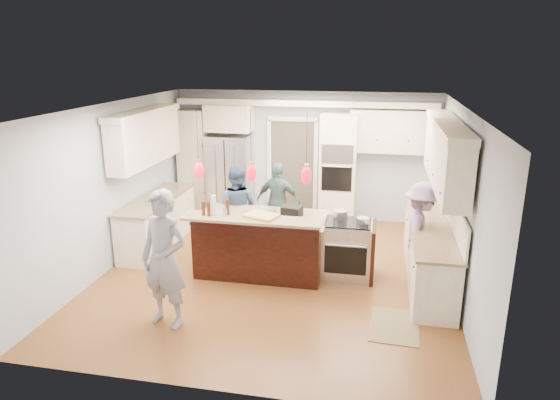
# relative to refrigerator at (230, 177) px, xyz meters

# --- Properties ---
(ground_plane) EXTENTS (6.00, 6.00, 0.00)m
(ground_plane) POSITION_rel_refrigerator_xyz_m (1.55, -2.64, -0.90)
(ground_plane) COLOR brown
(ground_plane) RESTS_ON ground
(room_shell) EXTENTS (5.54, 6.04, 2.72)m
(room_shell) POSITION_rel_refrigerator_xyz_m (1.55, -2.64, 0.92)
(room_shell) COLOR #B2BCC6
(room_shell) RESTS_ON ground
(refrigerator) EXTENTS (0.90, 0.70, 1.80)m
(refrigerator) POSITION_rel_refrigerator_xyz_m (0.00, 0.00, 0.00)
(refrigerator) COLOR #B7B7BC
(refrigerator) RESTS_ON ground
(oven_column) EXTENTS (0.72, 0.69, 2.30)m
(oven_column) POSITION_rel_refrigerator_xyz_m (2.30, 0.03, 0.25)
(oven_column) COLOR #FCECCC
(oven_column) RESTS_ON ground
(back_upper_cabinets) EXTENTS (5.30, 0.61, 2.54)m
(back_upper_cabinets) POSITION_rel_refrigerator_xyz_m (0.80, 0.12, 0.77)
(back_upper_cabinets) COLOR #FCECCC
(back_upper_cabinets) RESTS_ON ground
(right_counter_run) EXTENTS (0.64, 3.10, 2.51)m
(right_counter_run) POSITION_rel_refrigerator_xyz_m (3.99, -2.34, 0.16)
(right_counter_run) COLOR #FCECCC
(right_counter_run) RESTS_ON ground
(left_cabinets) EXTENTS (0.64, 2.30, 2.51)m
(left_cabinets) POSITION_rel_refrigerator_xyz_m (-0.89, -1.84, 0.16)
(left_cabinets) COLOR #FCECCC
(left_cabinets) RESTS_ON ground
(kitchen_island) EXTENTS (2.10, 1.46, 1.12)m
(kitchen_island) POSITION_rel_refrigerator_xyz_m (1.30, -2.57, -0.41)
(kitchen_island) COLOR black
(kitchen_island) RESTS_ON ground
(island_range) EXTENTS (0.82, 0.71, 0.92)m
(island_range) POSITION_rel_refrigerator_xyz_m (2.71, -2.49, -0.44)
(island_range) COLOR #B7B7BC
(island_range) RESTS_ON ground
(pendant_lights) EXTENTS (1.75, 0.15, 1.03)m
(pendant_lights) POSITION_rel_refrigerator_xyz_m (1.30, -3.15, 0.90)
(pendant_lights) COLOR black
(pendant_lights) RESTS_ON ground
(person_bar_end) EXTENTS (0.76, 0.59, 1.84)m
(person_bar_end) POSITION_rel_refrigerator_xyz_m (0.46, -4.44, 0.02)
(person_bar_end) COLOR gray
(person_bar_end) RESTS_ON ground
(person_far_left) EXTENTS (0.83, 0.68, 1.59)m
(person_far_left) POSITION_rel_refrigerator_xyz_m (0.66, -1.79, -0.11)
(person_far_left) COLOR #344665
(person_far_left) RESTS_ON ground
(person_far_right) EXTENTS (0.91, 0.47, 1.48)m
(person_far_right) POSITION_rel_refrigerator_xyz_m (1.27, -1.04, -0.16)
(person_far_right) COLOR #445F5C
(person_far_right) RESTS_ON ground
(person_range_side) EXTENTS (0.65, 1.06, 1.59)m
(person_range_side) POSITION_rel_refrigerator_xyz_m (3.80, -2.41, -0.10)
(person_range_side) COLOR #9077A0
(person_range_side) RESTS_ON ground
(floor_rug) EXTENTS (0.67, 0.95, 0.01)m
(floor_rug) POSITION_rel_refrigerator_xyz_m (3.42, -3.92, -0.89)
(floor_rug) COLOR olive
(floor_rug) RESTS_ON ground
(water_bottle) EXTENTS (0.09, 0.09, 0.31)m
(water_bottle) POSITION_rel_refrigerator_xyz_m (0.71, -3.16, 0.37)
(water_bottle) COLOR silver
(water_bottle) RESTS_ON kitchen_island
(beer_bottle_a) EXTENTS (0.06, 0.06, 0.21)m
(beer_bottle_a) POSITION_rel_refrigerator_xyz_m (0.56, -3.20, 0.33)
(beer_bottle_a) COLOR #441B0C
(beer_bottle_a) RESTS_ON kitchen_island
(beer_bottle_b) EXTENTS (0.07, 0.07, 0.22)m
(beer_bottle_b) POSITION_rel_refrigerator_xyz_m (0.65, -3.21, 0.33)
(beer_bottle_b) COLOR #441B0C
(beer_bottle_b) RESTS_ON kitchen_island
(beer_bottle_c) EXTENTS (0.07, 0.07, 0.24)m
(beer_bottle_c) POSITION_rel_refrigerator_xyz_m (0.90, -3.08, 0.34)
(beer_bottle_c) COLOR #441B0C
(beer_bottle_c) RESTS_ON kitchen_island
(drink_can) EXTENTS (0.08, 0.08, 0.12)m
(drink_can) POSITION_rel_refrigerator_xyz_m (0.88, -3.16, 0.28)
(drink_can) COLOR #B7B7BC
(drink_can) RESTS_ON kitchen_island
(cutting_board) EXTENTS (0.56, 0.48, 0.04)m
(cutting_board) POSITION_rel_refrigerator_xyz_m (1.43, -3.11, 0.24)
(cutting_board) COLOR tan
(cutting_board) RESTS_ON kitchen_island
(pot_large) EXTENTS (0.23, 0.23, 0.14)m
(pot_large) POSITION_rel_refrigerator_xyz_m (2.55, -2.36, 0.09)
(pot_large) COLOR #B7B7BC
(pot_large) RESTS_ON island_range
(pot_small) EXTENTS (0.20, 0.20, 0.10)m
(pot_small) POSITION_rel_refrigerator_xyz_m (2.91, -2.54, 0.07)
(pot_small) COLOR #B7B7BC
(pot_small) RESTS_ON island_range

